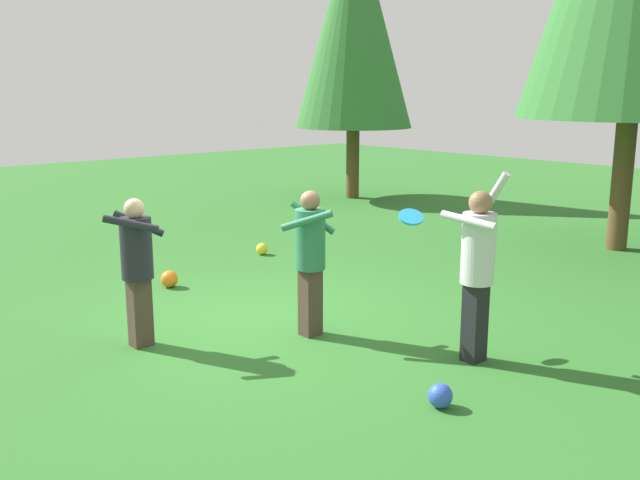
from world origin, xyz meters
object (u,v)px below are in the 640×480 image
ball_orange (169,279)px  ball_blue (440,396)px  person_catcher (310,251)px  person_bystander (137,260)px  tree_far_left (354,21)px  ball_yellow (262,249)px  frisbee (411,217)px  person_thrower (478,261)px

ball_orange → ball_blue: bearing=-1.7°
person_catcher → person_bystander: person_catcher is taller
person_bystander → ball_orange: 2.47m
person_bystander → ball_orange: bearing=90.9°
ball_blue → tree_far_left: (-9.32, 7.93, 4.28)m
ball_yellow → frisbee: bearing=-16.0°
person_thrower → frisbee: bearing=-0.0°
person_catcher → person_bystander: 1.89m
ball_orange → person_catcher: bearing=4.5°
person_bystander → tree_far_left: tree_far_left is taller
person_bystander → person_thrower: bearing=-10.4°
person_bystander → tree_far_left: 11.57m
person_thrower → tree_far_left: 11.64m
person_bystander → ball_blue: size_ratio=7.40×
person_catcher → ball_yellow: person_catcher is taller
frisbee → ball_yellow: frisbee is taller
person_catcher → frisbee: (0.86, 0.71, 0.42)m
person_catcher → ball_blue: bearing=-49.1°
ball_blue → frisbee: bearing=141.1°
tree_far_left → ball_blue: bearing=-40.4°
person_catcher → ball_yellow: bearing=111.5°
ball_yellow → tree_far_left: tree_far_left is taller
person_thrower → ball_yellow: 5.49m
ball_yellow → ball_blue: (5.75, -2.34, 0.01)m
frisbee → person_thrower: bearing=3.2°
frisbee → ball_yellow: 4.77m
ball_orange → ball_yellow: bearing=108.7°
person_thrower → frisbee: person_thrower is taller
ball_orange → tree_far_left: size_ratio=0.03×
person_thrower → ball_blue: bearing=109.8°
ball_yellow → ball_orange: bearing=-71.3°
frisbee → person_bystander: bearing=-128.0°
person_bystander → frisbee: person_bystander is taller
frisbee → ball_orange: 4.00m
tree_far_left → ball_yellow: bearing=-57.4°
person_catcher → frisbee: person_catcher is taller
frisbee → ball_orange: bearing=-165.8°
person_thrower → ball_orange: (-4.53, -0.98, -0.95)m
person_thrower → ball_blue: (0.48, -1.13, -0.96)m
frisbee → tree_far_left: tree_far_left is taller
person_bystander → ball_yellow: (-2.59, 3.59, -0.87)m
person_thrower → ball_yellow: (-5.27, 1.21, -0.97)m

